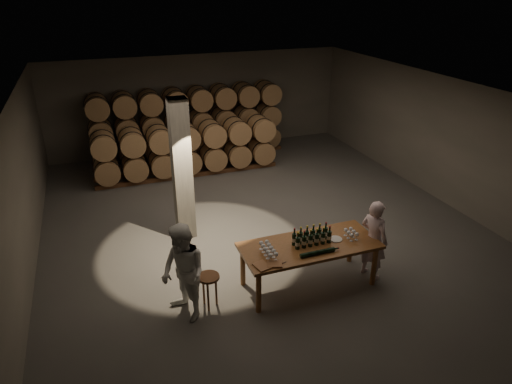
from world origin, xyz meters
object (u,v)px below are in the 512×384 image
object	(u,v)px
bottle_cluster	(312,238)
notebook_near	(275,264)
plate	(336,239)
person_man	(374,239)
stool	(209,282)
person_woman	(184,273)
tasting_table	(310,249)

from	to	relation	value
bottle_cluster	notebook_near	world-z (taller)	bottle_cluster
plate	person_man	distance (m)	0.77
notebook_near	stool	size ratio (longest dim) A/B	0.39
stool	person_man	size ratio (longest dim) A/B	0.40
notebook_near	person_woman	xyz separation A→B (m)	(-1.53, 0.31, -0.02)
stool	person_man	distance (m)	3.27
tasting_table	bottle_cluster	world-z (taller)	bottle_cluster
notebook_near	person_man	size ratio (longest dim) A/B	0.16
tasting_table	person_woman	size ratio (longest dim) A/B	1.46
plate	person_woman	size ratio (longest dim) A/B	0.14
person_woman	person_man	bearing A→B (deg)	68.37
stool	notebook_near	bearing A→B (deg)	-20.98
plate	notebook_near	bearing A→B (deg)	-164.54
person_man	person_woman	size ratio (longest dim) A/B	0.92
bottle_cluster	plate	distance (m)	0.51
bottle_cluster	stool	bearing A→B (deg)	-179.96
bottle_cluster	notebook_near	distance (m)	1.01
notebook_near	stool	xyz separation A→B (m)	(-1.08, 0.42, -0.38)
tasting_table	notebook_near	distance (m)	0.97
notebook_near	person_woman	world-z (taller)	person_woman
tasting_table	person_man	world-z (taller)	person_man
person_man	tasting_table	bearing A→B (deg)	61.99
tasting_table	person_woman	distance (m)	2.41
bottle_cluster	person_woman	distance (m)	2.45
notebook_near	stool	bearing A→B (deg)	177.80
bottle_cluster	person_man	world-z (taller)	person_man
tasting_table	stool	world-z (taller)	tasting_table
tasting_table	bottle_cluster	size ratio (longest dim) A/B	3.53
tasting_table	stool	size ratio (longest dim) A/B	3.96
bottle_cluster	person_man	distance (m)	1.28
tasting_table	plate	world-z (taller)	plate
bottle_cluster	notebook_near	xyz separation A→B (m)	(-0.91, -0.42, -0.11)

